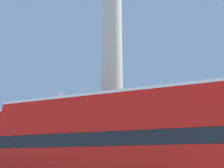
# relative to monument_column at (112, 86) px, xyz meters

# --- Properties ---
(monument_column) EXTENTS (5.23, 5.23, 23.02)m
(monument_column) POSITION_rel_monument_column_xyz_m (0.00, 0.00, 0.00)
(monument_column) COLOR #A39E8E
(monument_column) RESTS_ON ground_plane
(bus_a) EXTENTS (10.77, 3.07, 4.39)m
(bus_a) POSITION_rel_monument_column_xyz_m (2.48, -5.77, -4.65)
(bus_a) COLOR #B7140F
(bus_a) RESTS_ON ground_plane
(street_lamp) EXTENTS (0.47, 0.47, 6.39)m
(street_lamp) POSITION_rel_monument_column_xyz_m (-3.11, -2.08, -3.23)
(street_lamp) COLOR black
(street_lamp) RESTS_ON ground_plane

